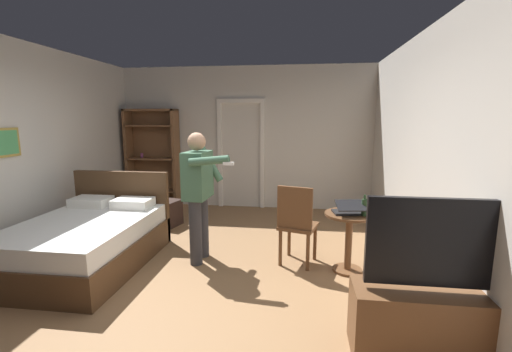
# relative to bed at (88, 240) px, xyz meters

# --- Properties ---
(ground_plane) EXTENTS (7.32, 7.32, 0.00)m
(ground_plane) POSITION_rel_bed_xyz_m (1.46, -0.39, -0.30)
(ground_plane) COLOR olive
(wall_back) EXTENTS (5.12, 0.12, 2.75)m
(wall_back) POSITION_rel_bed_xyz_m (1.46, 3.00, 1.07)
(wall_back) COLOR beige
(wall_back) RESTS_ON ground_plane
(wall_right) EXTENTS (0.12, 6.90, 2.75)m
(wall_right) POSITION_rel_bed_xyz_m (3.96, -0.39, 1.07)
(wall_right) COLOR beige
(wall_right) RESTS_ON ground_plane
(doorway_frame) EXTENTS (0.93, 0.08, 2.13)m
(doorway_frame) POSITION_rel_bed_xyz_m (1.38, 2.92, 0.92)
(doorway_frame) COLOR white
(doorway_frame) RESTS_ON ground_plane
(bed) EXTENTS (1.39, 1.90, 1.02)m
(bed) POSITION_rel_bed_xyz_m (0.00, 0.00, 0.00)
(bed) COLOR #4C331E
(bed) RESTS_ON ground_plane
(bookshelf) EXTENTS (1.04, 0.32, 1.94)m
(bookshelf) POSITION_rel_bed_xyz_m (-0.38, 2.78, 0.74)
(bookshelf) COLOR brown
(bookshelf) RESTS_ON ground_plane
(tv_flatscreen) EXTENTS (1.26, 0.40, 1.23)m
(tv_flatscreen) POSITION_rel_bed_xyz_m (3.60, -1.18, 0.04)
(tv_flatscreen) COLOR brown
(tv_flatscreen) RESTS_ON ground_plane
(side_table) EXTENTS (0.56, 0.56, 0.70)m
(side_table) POSITION_rel_bed_xyz_m (3.12, 0.20, 0.16)
(side_table) COLOR brown
(side_table) RESTS_ON ground_plane
(laptop) EXTENTS (0.37, 0.37, 0.17)m
(laptop) POSITION_rel_bed_xyz_m (3.10, 0.16, 0.45)
(laptop) COLOR black
(laptop) RESTS_ON side_table
(bottle_on_table) EXTENTS (0.06, 0.06, 0.24)m
(bottle_on_table) POSITION_rel_bed_xyz_m (3.26, 0.12, 0.50)
(bottle_on_table) COLOR #253F24
(bottle_on_table) RESTS_ON side_table
(wooden_chair) EXTENTS (0.52, 0.52, 0.99)m
(wooden_chair) POSITION_rel_bed_xyz_m (2.52, 0.29, 0.24)
(wooden_chair) COLOR brown
(wooden_chair) RESTS_ON ground_plane
(person_blue_shirt) EXTENTS (0.65, 0.61, 1.60)m
(person_blue_shirt) POSITION_rel_bed_xyz_m (1.33, 0.28, 0.62)
(person_blue_shirt) COLOR #333338
(person_blue_shirt) RESTS_ON ground_plane
(suitcase_dark) EXTENTS (0.70, 0.52, 0.42)m
(suitcase_dark) POSITION_rel_bed_xyz_m (0.25, 1.60, -0.09)
(suitcase_dark) COLOR black
(suitcase_dark) RESTS_ON ground_plane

